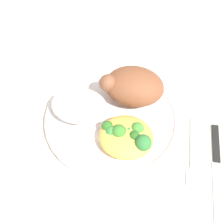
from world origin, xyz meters
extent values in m
plane|color=silver|center=(0.00, 0.00, 0.00)|extent=(2.00, 2.00, 0.00)
cylinder|color=white|center=(0.00, 0.00, 0.01)|extent=(0.26, 0.26, 0.02)
torus|color=white|center=(0.00, 0.00, 0.02)|extent=(0.26, 0.26, 0.01)
ellipsoid|color=brown|center=(-0.03, -0.05, 0.05)|extent=(0.11, 0.09, 0.07)
sphere|color=brown|center=(0.02, -0.04, 0.07)|extent=(0.03, 0.03, 0.03)
ellipsoid|color=white|center=(0.06, 0.01, 0.04)|extent=(0.11, 0.08, 0.05)
ellipsoid|color=#F3B44E|center=(-0.04, 0.05, 0.04)|extent=(0.10, 0.09, 0.03)
sphere|color=#2E6926|center=(-0.05, 0.05, 0.05)|extent=(0.02, 0.02, 0.02)
sphere|color=#418C31|center=(-0.02, 0.05, 0.05)|extent=(0.03, 0.03, 0.03)
sphere|color=#347728|center=(0.00, 0.04, 0.04)|extent=(0.02, 0.02, 0.02)
sphere|color=#3E8545|center=(-0.04, 0.04, 0.04)|extent=(0.02, 0.02, 0.02)
sphere|color=#4B983B|center=(-0.05, 0.04, 0.04)|extent=(0.02, 0.02, 0.02)
sphere|color=#35813C|center=(-0.07, 0.06, 0.05)|extent=(0.03, 0.03, 0.03)
sphere|color=#439142|center=(-0.01, 0.05, 0.04)|extent=(0.02, 0.02, 0.02)
cube|color=#B2B2B7|center=(-0.16, 0.02, 0.00)|extent=(0.01, 0.11, 0.01)
cube|color=#B2B2B7|center=(-0.16, 0.09, 0.00)|extent=(0.02, 0.03, 0.00)
cube|color=black|center=(-0.20, 0.01, 0.00)|extent=(0.02, 0.08, 0.01)
cube|color=#B2B2B7|center=(-0.21, 0.11, 0.00)|extent=(0.02, 0.11, 0.00)
camera|label=1|loc=(-0.06, 0.31, 0.48)|focal=45.98mm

